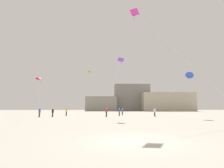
{
  "coord_description": "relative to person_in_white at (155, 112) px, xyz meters",
  "views": [
    {
      "loc": [
        -1.86,
        -8.7,
        1.63
      ],
      "look_at": [
        0.0,
        17.96,
        5.47
      ],
      "focal_mm": 27.0,
      "sensor_mm": 36.0,
      "label": 1
    }
  ],
  "objects": [
    {
      "name": "building_centre_hall",
      "position": [
        7.93,
        67.34,
        6.86
      ],
      "size": [
        21.05,
        12.14,
        15.66
      ],
      "color": "gray",
      "rests_on": "ground_plane"
    },
    {
      "name": "building_left_hall",
      "position": [
        -10.07,
        65.42,
        3.15
      ],
      "size": [
        18.42,
        12.69,
        8.23
      ],
      "color": "gray",
      "rests_on": "ground_plane"
    },
    {
      "name": "building_right_hall",
      "position": [
        25.93,
        56.32,
        4.06
      ],
      "size": [
        28.18,
        10.66,
        10.06
      ],
      "color": "#B2A893",
      "rests_on": "ground_plane"
    },
    {
      "name": "ground_plane",
      "position": [
        -9.07,
        -24.84,
        -0.96
      ],
      "size": [
        300.0,
        300.0,
        0.0
      ],
      "primitive_type": "plane",
      "color": "#9E9689"
    },
    {
      "name": "person_in_white",
      "position": [
        0.0,
        0.0,
        0.0
      ],
      "size": [
        0.38,
        0.38,
        1.76
      ],
      "rotation": [
        0.0,
        0.0,
        1.78
      ],
      "color": "#2D2D33",
      "rests_on": "ground_plane"
    },
    {
      "name": "kite_cobalt_diamond",
      "position": [
        4.37,
        -6.07,
        6.31
      ],
      "size": [
        5.22,
        6.91,
        6.57
      ],
      "color": "blue"
    },
    {
      "name": "kite_violet_delta",
      "position": [
        -7.82,
        -8.13,
        7.89
      ],
      "size": [
        2.51,
        8.23,
        8.05
      ],
      "color": "purple"
    },
    {
      "name": "kite_lime_diamond",
      "position": [
        -13.83,
        8.13,
        9.81
      ],
      "size": [
        5.18,
        4.1,
        10.04
      ],
      "color": "#8CD12D"
    },
    {
      "name": "person_in_purple",
      "position": [
        -5.61,
        6.92,
        -0.06
      ],
      "size": [
        0.36,
        0.36,
        1.65
      ],
      "rotation": [
        0.0,
        0.0,
        3.43
      ],
      "color": "#2D2D33",
      "rests_on": "ground_plane"
    },
    {
      "name": "person_in_yellow",
      "position": [
        -18.35,
        4.61,
        -0.01
      ],
      "size": [
        0.38,
        0.38,
        1.74
      ],
      "rotation": [
        0.0,
        0.0,
        3.0
      ],
      "color": "#2D2D33",
      "rests_on": "ground_plane"
    },
    {
      "name": "person_in_black",
      "position": [
        -19.76,
        -1.06,
        -0.05
      ],
      "size": [
        0.36,
        0.36,
        1.66
      ],
      "rotation": [
        0.0,
        0.0,
        1.38
      ],
      "color": "#2D2D33",
      "rests_on": "ground_plane"
    },
    {
      "name": "person_in_red",
      "position": [
        -9.71,
        -0.73,
        -0.02
      ],
      "size": [
        0.38,
        0.38,
        1.73
      ],
      "rotation": [
        0.0,
        0.0,
        5.4
      ],
      "color": "#2D2D33",
      "rests_on": "ground_plane"
    },
    {
      "name": "person_in_blue",
      "position": [
        -22.06,
        -1.33,
        -0.03
      ],
      "size": [
        0.37,
        0.37,
        1.71
      ],
      "rotation": [
        0.0,
        0.0,
        3.82
      ],
      "color": "#2D2D33",
      "rests_on": "ground_plane"
    },
    {
      "name": "kite_crimson_diamond",
      "position": [
        -20.88,
        -6.17,
        5.34
      ],
      "size": [
        1.69,
        5.35,
        5.39
      ],
      "color": "red"
    },
    {
      "name": "kite_magenta_delta",
      "position": [
        -6.99,
        -17.56,
        9.98
      ],
      "size": [
        12.72,
        2.47,
        10.36
      ],
      "color": "#D12899"
    },
    {
      "name": "person_in_teal",
      "position": [
        -6.72,
        3.75,
        -0.05
      ],
      "size": [
        0.36,
        0.36,
        1.67
      ],
      "rotation": [
        0.0,
        0.0,
        5.27
      ],
      "color": "#2D2D33",
      "rests_on": "ground_plane"
    }
  ]
}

